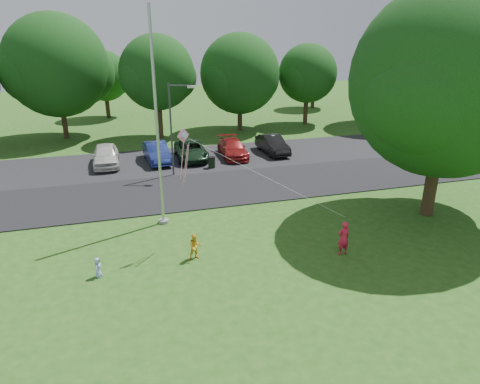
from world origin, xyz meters
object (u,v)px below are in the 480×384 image
object	(u,v)px
trash_can	(212,163)
child_blue	(98,268)
flagpole	(158,141)
street_lamp	(174,122)
kite	(188,148)
child_yellow	(195,247)
woman	(343,238)
big_tree	(447,86)

from	to	relation	value
trash_can	child_blue	bearing A→B (deg)	-120.53
flagpole	trash_can	world-z (taller)	flagpole
street_lamp	kite	world-z (taller)	street_lamp
child_blue	kite	bearing A→B (deg)	-47.41
child_yellow	kite	distance (m)	4.08
flagpole	trash_can	bearing A→B (deg)	62.00
flagpole	child_blue	world-z (taller)	flagpole
woman	child_yellow	world-z (taller)	woman
kite	street_lamp	bearing A→B (deg)	54.04
big_tree	kite	size ratio (longest dim) A/B	1.75
woman	kite	size ratio (longest dim) A/B	0.24
woman	child_yellow	size ratio (longest dim) A/B	1.34
trash_can	kite	bearing A→B (deg)	-107.15
trash_can	kite	world-z (taller)	kite
trash_can	child_yellow	world-z (taller)	child_yellow
street_lamp	woman	xyz separation A→B (m)	(5.18, -12.47, -2.81)
street_lamp	trash_can	size ratio (longest dim) A/B	7.27
flagpole	trash_can	distance (m)	9.81
trash_can	woman	size ratio (longest dim) A/B	0.54
child_blue	child_yellow	bearing A→B (deg)	-64.16
big_tree	child_blue	world-z (taller)	big_tree
flagpole	woman	xyz separation A→B (m)	(6.92, -5.33, -3.41)
woman	trash_can	bearing A→B (deg)	-83.00
kite	child_blue	bearing A→B (deg)	170.18
street_lamp	big_tree	xyz separation A→B (m)	(11.36, -9.99, 2.94)
street_lamp	trash_can	xyz separation A→B (m)	(2.51, 0.86, -3.15)
trash_can	woman	bearing A→B (deg)	-78.70
street_lamp	child_blue	size ratio (longest dim) A/B	7.34
street_lamp	child_yellow	xyz separation A→B (m)	(-0.88, -11.12, -3.00)
child_blue	flagpole	bearing A→B (deg)	-13.82
child_blue	big_tree	bearing A→B (deg)	-63.79
trash_can	kite	distance (m)	11.95
child_yellow	street_lamp	bearing A→B (deg)	78.27
child_blue	street_lamp	bearing A→B (deg)	-1.41
trash_can	big_tree	world-z (taller)	big_tree
trash_can	child_yellow	size ratio (longest dim) A/B	0.72
flagpole	street_lamp	world-z (taller)	flagpole
flagpole	big_tree	size ratio (longest dim) A/B	0.89
big_tree	child_blue	bearing A→B (deg)	-174.87
street_lamp	woman	size ratio (longest dim) A/B	3.92
street_lamp	child_yellow	distance (m)	11.55
flagpole	woman	bearing A→B (deg)	-37.61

